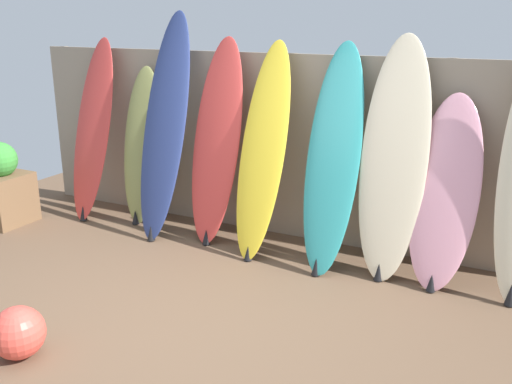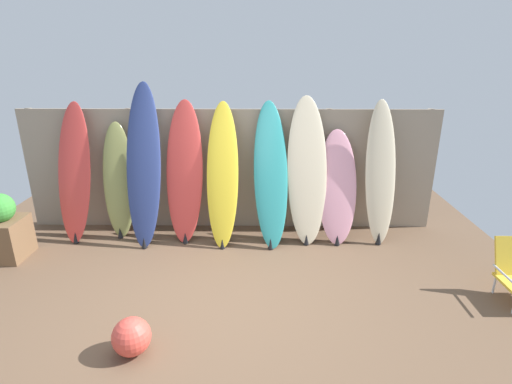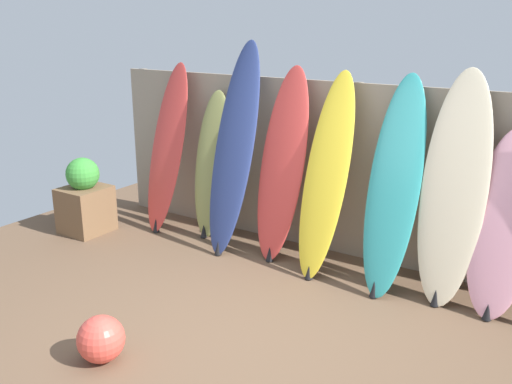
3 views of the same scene
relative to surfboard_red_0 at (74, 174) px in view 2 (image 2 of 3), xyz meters
name	(u,v)px [view 2 (image 2 of 3)]	position (x,y,z in m)	size (l,w,h in m)	color
ground	(217,301)	(2.15, -1.61, -0.95)	(7.68, 7.68, 0.00)	brown
fence_back	(230,170)	(2.15, 0.40, -0.05)	(6.08, 0.11, 1.80)	gray
surfboard_red_0	(74,174)	(0.00, 0.00, 0.00)	(0.50, 0.63, 1.93)	#D13D38
surfboard_olive_1	(119,181)	(0.57, 0.10, -0.13)	(0.47, 0.48, 1.65)	olive
surfboard_navy_2	(144,166)	(1.01, -0.08, 0.14)	(0.47, 0.74, 2.20)	navy
surfboard_red_3	(185,173)	(1.55, 0.00, 0.02)	(0.55, 0.59, 1.96)	#D13D38
surfboard_yellow_4	(223,176)	(2.09, -0.09, 0.01)	(0.44, 0.72, 1.94)	yellow
surfboard_teal_5	(271,175)	(2.75, -0.06, 0.02)	(0.53, 0.85, 1.94)	teal
surfboard_cream_6	(307,172)	(3.26, 0.01, 0.05)	(0.60, 0.68, 2.01)	beige
surfboard_pink_7	(337,188)	(3.69, -0.01, -0.18)	(0.54, 0.63, 1.55)	pink
surfboard_cream_8	(380,174)	(4.27, 0.00, 0.02)	(0.45, 0.58, 1.97)	beige
planter_box	(4,230)	(-0.70, -0.66, -0.55)	(0.48, 0.52, 0.89)	brown
beach_ball	(131,337)	(1.47, -2.41, -0.77)	(0.35, 0.35, 0.35)	#E54C3F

